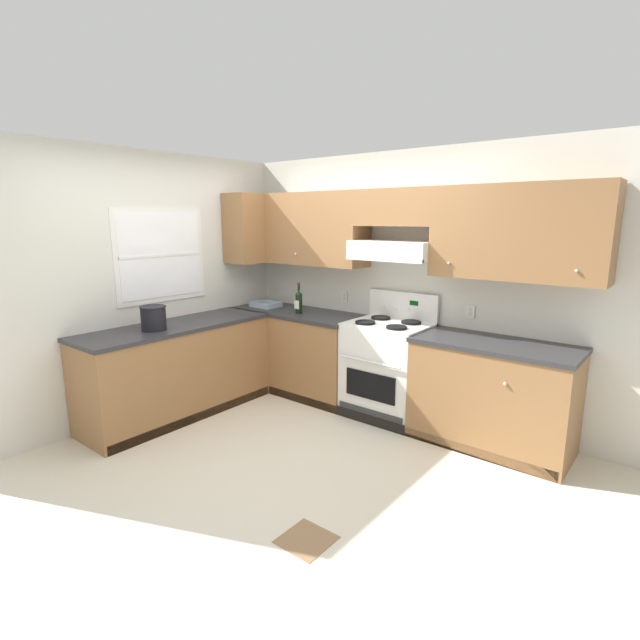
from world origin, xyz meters
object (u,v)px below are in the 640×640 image
(stove, at_px, (387,368))
(wine_bottle, at_px, (299,301))
(bucket, at_px, (153,317))
(bowl, at_px, (266,305))

(stove, xyz_separation_m, wine_bottle, (-1.05, -0.09, 0.56))
(stove, bearing_deg, bucket, -136.04)
(wine_bottle, relative_size, bucket, 1.41)
(stove, xyz_separation_m, bowl, (-1.62, -0.03, 0.45))
(stove, distance_m, wine_bottle, 1.20)
(bowl, xyz_separation_m, bucket, (0.05, -1.49, 0.10))
(wine_bottle, height_order, bucket, wine_bottle)
(bucket, bearing_deg, wine_bottle, 70.01)
(stove, relative_size, wine_bottle, 3.60)
(bowl, distance_m, bucket, 1.49)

